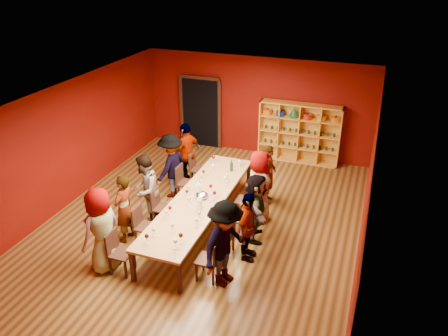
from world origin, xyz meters
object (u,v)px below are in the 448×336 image
Objects in this scene: chair_person_right_1 at (227,234)px; chair_person_right_4 at (258,182)px; spittoon_bowl at (202,195)px; person_left_1 at (124,209)px; tasting_table at (200,200)px; chair_person_left_4 at (196,167)px; shelving_unit at (300,130)px; person_right_0 at (225,244)px; person_left_3 at (171,166)px; person_right_1 at (247,227)px; person_left_4 at (187,153)px; chair_person_right_3 at (248,199)px; person_left_0 at (102,230)px; chair_person_right_0 at (212,258)px; person_right_4 at (268,174)px; chair_person_left_1 at (142,224)px; chair_person_left_3 at (183,180)px; person_right_3 at (259,186)px; wine_bottle at (231,167)px; chair_person_left_2 at (160,205)px; person_right_2 at (256,207)px; person_left_2 at (145,189)px; chair_person_right_2 at (238,215)px; chair_person_left_0 at (118,250)px.

chair_person_right_4 is (0.00, 2.38, 0.00)m from chair_person_right_1.
person_left_1 is at bearing -142.78° from spittoon_bowl.
tasting_table is at bearing -119.44° from chair_person_right_4.
chair_person_right_1 is (1.82, -2.66, 0.00)m from chair_person_left_4.
shelving_unit is 2.70× the size of chair_person_left_4.
person_right_0 reaches higher than chair_person_right_1.
person_left_3 is 1.12× the size of person_right_1.
person_right_1 is 1.52m from spittoon_bowl.
chair_person_right_3 is (2.08, -1.15, -0.36)m from person_left_4.
spittoon_bowl is at bearing 162.76° from person_left_0.
person_left_3 reaches higher than chair_person_right_0.
chair_person_left_4 is 1.84m from chair_person_right_4.
person_right_4 is at bearing 161.41° from person_left_0.
chair_person_left_1 is at bearing 96.02° from person_right_1.
chair_person_right_1 is at bearing 8.19° from chair_person_left_1.
person_right_3 is (2.07, -0.32, 0.38)m from chair_person_left_3.
chair_person_left_2 is at bearing -123.34° from wine_bottle.
person_right_2 is (2.53, 1.98, -0.11)m from person_left_0.
person_left_2 reaches higher than person_right_4.
chair_person_left_1 is at bearing -131.58° from tasting_table.
person_left_4 is at bearing 107.62° from chair_person_left_3.
person_left_1 is 2.87m from chair_person_right_3.
spittoon_bowl is at bearing 50.60° from person_left_4.
shelving_unit reaches higher than chair_person_right_0.
person_right_2 is at bearing 84.81° from person_left_2.
person_left_0 is at bearing -8.10° from person_left_2.
spittoon_bowl is (-1.12, -1.60, 0.04)m from person_right_4.
chair_person_right_2 is at bearing -1.21° from tasting_table.
person_left_0 is 2.00× the size of chair_person_right_1.
chair_person_left_4 is (0.42, 2.92, -0.29)m from person_left_1.
chair_person_left_1 is 0.51m from person_left_1.
person_right_3 is (2.07, 0.97, 0.38)m from chair_person_left_2.
chair_person_right_4 is (2.13, 3.61, -0.40)m from person_left_0.
person_right_2 is at bearing -54.59° from wine_bottle.
chair_person_left_0 is 0.57× the size of person_left_1.
tasting_table is 2.24m from person_left_4.
chair_person_left_0 is 3.07× the size of spittoon_bowl.
person_right_3 reaches higher than chair_person_right_1.
shelving_unit is 7.66× the size of wine_bottle.
shelving_unit reaches higher than chair_person_right_3.
person_left_4 is at bearing 128.01° from chair_person_right_1.
chair_person_right_4 is (1.82, 3.61, 0.00)m from chair_person_left_0.
chair_person_left_3 is 0.59× the size of person_right_1.
shelving_unit is at bearing -16.10° from person_right_2.
person_right_3 is (0.25, 1.52, 0.38)m from chair_person_right_1.
person_right_4 is 0.95m from wine_bottle.
chair_person_left_0 is 1.85m from person_left_2.
person_right_4 reaches higher than person_right_1.
chair_person_right_0 is 0.47m from person_right_0.
person_left_0 is 2.00× the size of chair_person_left_4.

